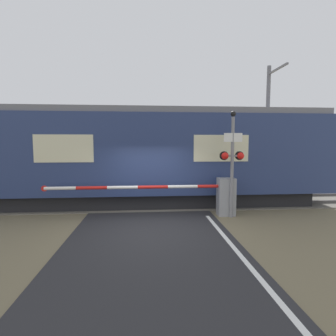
% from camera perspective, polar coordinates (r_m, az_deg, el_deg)
% --- Properties ---
extents(ground_plane, '(80.00, 80.00, 0.00)m').
position_cam_1_polar(ground_plane, '(8.22, -3.78, -12.70)').
color(ground_plane, '#6B6047').
extents(track_bed, '(36.00, 3.20, 0.13)m').
position_cam_1_polar(track_bed, '(11.42, -4.05, -7.44)').
color(track_bed, '#666056').
rests_on(track_bed, ground_plane).
extents(train, '(20.70, 3.18, 3.92)m').
position_cam_1_polar(train, '(11.53, -19.40, 2.36)').
color(train, black).
rests_on(train, ground_plane).
extents(crossing_barrier, '(6.62, 0.44, 1.33)m').
position_cam_1_polar(crossing_barrier, '(9.40, 9.30, -5.83)').
color(crossing_barrier, gray).
rests_on(crossing_barrier, ground_plane).
extents(signal_post, '(0.84, 0.26, 3.63)m').
position_cam_1_polar(signal_post, '(9.16, 13.83, 2.18)').
color(signal_post, gray).
rests_on(signal_post, ground_plane).
extents(catenary_pole, '(0.20, 1.90, 6.55)m').
position_cam_1_polar(catenary_pole, '(14.86, 20.85, 8.36)').
color(catenary_pole, slate).
rests_on(catenary_pole, ground_plane).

